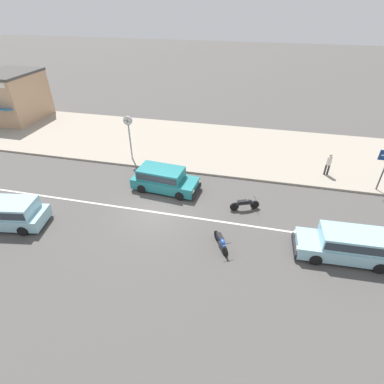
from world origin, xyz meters
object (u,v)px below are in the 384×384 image
(pedestrian_near_clock, at_px, (329,163))
(minivan_teal_1, at_px, (163,178))
(motorcycle_1, at_px, (221,242))
(minivan_pale_blue_3, at_px, (349,244))
(shopfront_corner_warung, at_px, (14,96))
(motorcycle_0, at_px, (245,204))
(street_clock, at_px, (129,127))
(minivan_pale_blue_2, at_px, (7,212))

(pedestrian_near_clock, bearing_deg, minivan_teal_1, -158.59)
(motorcycle_1, bearing_deg, pedestrian_near_clock, 54.97)
(minivan_pale_blue_3, relative_size, motorcycle_1, 3.05)
(minivan_teal_1, bearing_deg, shopfront_corner_warung, 153.26)
(minivan_pale_blue_3, distance_m, motorcycle_0, 6.11)
(shopfront_corner_warung, bearing_deg, street_clock, -21.69)
(motorcycle_0, height_order, shopfront_corner_warung, shopfront_corner_warung)
(street_clock, bearing_deg, minivan_teal_1, -42.88)
(minivan_pale_blue_2, height_order, shopfront_corner_warung, shopfront_corner_warung)
(street_clock, bearing_deg, motorcycle_0, -26.21)
(street_clock, height_order, pedestrian_near_clock, street_clock)
(minivan_pale_blue_2, distance_m, motorcycle_1, 12.29)
(minivan_teal_1, height_order, minivan_pale_blue_2, same)
(minivan_pale_blue_3, relative_size, motorcycle_0, 2.79)
(motorcycle_0, height_order, pedestrian_near_clock, pedestrian_near_clock)
(minivan_pale_blue_2, distance_m, shopfront_corner_warung, 19.10)
(motorcycle_1, bearing_deg, minivan_teal_1, 134.23)
(minivan_teal_1, relative_size, pedestrian_near_clock, 2.76)
(minivan_teal_1, xyz_separation_m, minivan_pale_blue_3, (11.01, -3.98, 0.00))
(motorcycle_1, bearing_deg, minivan_pale_blue_2, -176.09)
(minivan_pale_blue_2, distance_m, minivan_pale_blue_3, 18.66)
(minivan_pale_blue_3, height_order, motorcycle_1, minivan_pale_blue_3)
(minivan_teal_1, relative_size, motorcycle_0, 2.62)
(motorcycle_0, relative_size, pedestrian_near_clock, 1.05)
(street_clock, xyz_separation_m, pedestrian_near_clock, (14.90, 0.83, -1.66))
(minivan_teal_1, distance_m, pedestrian_near_clock, 11.93)
(street_clock, relative_size, pedestrian_near_clock, 2.08)
(motorcycle_0, bearing_deg, shopfront_corner_warung, 156.54)
(minivan_teal_1, relative_size, shopfront_corner_warung, 0.73)
(motorcycle_0, xyz_separation_m, shopfront_corner_warung, (-24.63, 10.69, 2.09))
(pedestrian_near_clock, bearing_deg, minivan_pale_blue_3, -90.66)
(minivan_teal_1, distance_m, minivan_pale_blue_3, 11.70)
(street_clock, bearing_deg, minivan_pale_blue_2, -112.41)
(minivan_pale_blue_2, distance_m, pedestrian_near_clock, 21.19)
(minivan_teal_1, height_order, street_clock, street_clock)
(minivan_pale_blue_3, height_order, street_clock, street_clock)
(motorcycle_0, distance_m, street_clock, 10.77)
(minivan_teal_1, xyz_separation_m, motorcycle_1, (4.68, -4.81, -0.42))
(minivan_pale_blue_3, bearing_deg, shopfront_corner_warung, 155.69)
(minivan_pale_blue_2, xyz_separation_m, minivan_pale_blue_3, (18.58, 1.67, 0.00))
(street_clock, distance_m, shopfront_corner_warung, 16.36)
(motorcycle_1, xyz_separation_m, street_clock, (-8.48, 8.33, 2.37))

